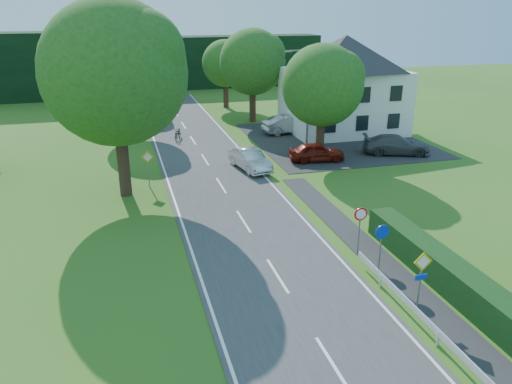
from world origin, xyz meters
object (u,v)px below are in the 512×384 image
object	(u,v)px
streetlight	(307,96)
parked_car_silver_a	(289,124)
parked_car_grey	(396,145)
parked_car_red	(317,152)
parasol	(318,129)
motorcycle	(178,133)
moving_car	(250,159)

from	to	relation	value
streetlight	parked_car_silver_a	size ratio (longest dim) A/B	1.63
parked_car_silver_a	parked_car_grey	xyz separation A→B (m)	(5.87, -8.74, -0.06)
parked_car_silver_a	parked_car_grey	size ratio (longest dim) A/B	0.96
parked_car_silver_a	parked_car_red	bearing A→B (deg)	168.83
parked_car_grey	parasol	size ratio (longest dim) A/B	2.42
motorcycle	streetlight	bearing A→B (deg)	-18.19
parked_car_silver_a	parasol	bearing A→B (deg)	-155.41
streetlight	parked_car_grey	world-z (taller)	streetlight
motorcycle	parked_car_red	size ratio (longest dim) A/B	0.51
motorcycle	parked_car_silver_a	size ratio (longest dim) A/B	0.43
parked_car_grey	parked_car_silver_a	bearing A→B (deg)	53.82
motorcycle	parked_car_silver_a	bearing A→B (deg)	15.36
parked_car_grey	streetlight	bearing A→B (deg)	89.96
motorcycle	parked_car_silver_a	distance (m)	10.12
parked_car_red	parasol	bearing A→B (deg)	-14.93
moving_car	motorcycle	xyz separation A→B (m)	(-3.90, 9.91, -0.17)
parked_car_red	streetlight	bearing A→B (deg)	7.08
moving_car	parasol	bearing A→B (deg)	29.02
moving_car	motorcycle	size ratio (longest dim) A/B	2.08
motorcycle	parked_car_red	distance (m)	13.12
parasol	motorcycle	bearing A→B (deg)	164.45
moving_car	parasol	world-z (taller)	parasol
parked_car_red	parasol	distance (m)	6.55
streetlight	moving_car	distance (m)	7.25
motorcycle	parasol	distance (m)	12.21
motorcycle	parked_car_grey	world-z (taller)	parked_car_grey
parked_car_red	parked_car_grey	xyz separation A→B (m)	(6.74, 0.15, 0.04)
streetlight	parked_car_grey	size ratio (longest dim) A/B	1.56
parked_car_red	parasol	world-z (taller)	parasol
streetlight	parked_car_grey	distance (m)	8.03
parked_car_red	parked_car_silver_a	bearing A→B (deg)	2.12
parked_car_red	parked_car_grey	world-z (taller)	parked_car_grey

